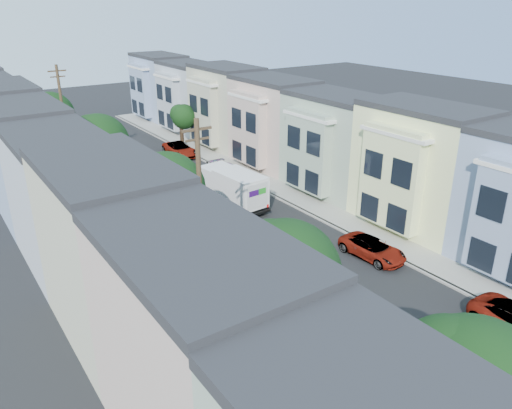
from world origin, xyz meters
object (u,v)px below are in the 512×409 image
at_px(parked_left_c, 243,294).
at_px(parked_right_c, 230,174).
at_px(tree_b, 284,275).
at_px(parked_left_d, 163,228).
at_px(parked_right_d, 180,149).
at_px(parked_right_b, 373,249).
at_px(tree_d, 98,144).
at_px(tree_a, 470,399).
at_px(parked_left_b, 336,371).
at_px(utility_pole_far, 64,121).
at_px(utility_pole_near, 201,213).
at_px(fedex_truck, 233,187).
at_px(tree_far_r, 183,117).
at_px(lead_sedan, 186,170).
at_px(tree_c, 165,192).
at_px(tree_e, 50,116).

relative_size(parked_left_c, parked_right_c, 0.76).
bearing_deg(tree_b, parked_left_d, 84.83).
bearing_deg(parked_right_d, parked_right_b, -86.62).
bearing_deg(parked_right_b, tree_b, -159.28).
bearing_deg(parked_right_b, tree_d, 117.44).
distance_m(tree_b, parked_left_d, 16.12).
distance_m(tree_a, parked_left_b, 8.06).
xyz_separation_m(tree_a, utility_pole_far, (0.00, 41.72, 0.09)).
bearing_deg(parked_right_d, parked_left_b, -102.44).
relative_size(tree_b, utility_pole_near, 0.73).
xyz_separation_m(tree_a, parked_right_d, (11.20, 41.21, -4.35)).
bearing_deg(tree_a, fedex_truck, 72.13).
bearing_deg(tree_far_r, parked_left_d, -120.63).
relative_size(parked_left_b, parked_right_d, 0.79).
relative_size(utility_pole_far, fedex_truck, 1.58).
xyz_separation_m(tree_d, lead_sedan, (8.75, 2.73, -4.44)).
bearing_deg(parked_left_b, tree_b, 120.47).
distance_m(utility_pole_near, parked_right_c, 19.57).
height_order(utility_pole_near, parked_right_b, utility_pole_near).
relative_size(utility_pole_far, lead_sedan, 2.41).
relative_size(parked_left_b, parked_right_b, 0.89).
height_order(tree_d, lead_sedan, tree_d).
height_order(tree_a, parked_right_d, tree_a).
xyz_separation_m(utility_pole_near, parked_left_b, (1.40, -9.11, -4.48)).
bearing_deg(parked_right_d, tree_b, -105.59).
height_order(tree_a, parked_right_b, tree_a).
bearing_deg(parked_right_d, tree_a, -101.83).
bearing_deg(parked_left_d, parked_right_c, 41.59).
xyz_separation_m(tree_b, tree_c, (-0.00, 11.45, 0.10)).
distance_m(tree_far_r, fedex_truck, 18.66).
distance_m(tree_e, fedex_truck, 22.92).
relative_size(utility_pole_near, parked_right_b, 2.21).
relative_size(tree_d, tree_far_r, 1.55).
bearing_deg(tree_d, parked_right_c, -5.57).
bearing_deg(parked_right_c, tree_e, 123.77).
bearing_deg(parked_right_b, parked_left_c, 174.86).
distance_m(tree_a, parked_left_c, 14.71).
xyz_separation_m(parked_left_b, parked_left_c, (0.00, 7.34, -0.03)).
distance_m(tree_a, tree_d, 32.25).
relative_size(fedex_truck, parked_right_b, 1.40).
xyz_separation_m(utility_pole_near, utility_pole_far, (0.00, 26.00, 0.00)).
height_order(tree_e, parked_right_b, tree_e).
relative_size(parked_left_d, parked_right_d, 0.79).
bearing_deg(tree_c, parked_right_b, -29.62).
bearing_deg(tree_a, parked_right_d, 74.79).
relative_size(tree_d, parked_left_b, 1.85).
distance_m(tree_c, parked_left_d, 6.07).
xyz_separation_m(tree_b, utility_pole_near, (0.00, 7.10, 0.27)).
bearing_deg(parked_right_b, lead_sedan, 92.87).
distance_m(tree_c, tree_e, 27.13).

